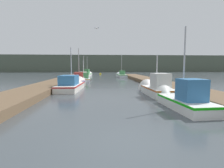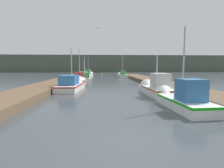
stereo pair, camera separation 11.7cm
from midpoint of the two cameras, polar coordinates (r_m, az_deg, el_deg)
The scene contains 17 objects.
ground_plane at distance 4.91m, azimuth 6.27°, elevation -19.64°, with size 200.00×200.00×0.00m.
dock_left at distance 21.11m, azimuth -17.66°, elevation 0.28°, with size 2.88×40.00×0.45m.
dock_right at distance 21.54m, azimuth 14.75°, elevation 0.46°, with size 2.88×40.00×0.45m.
distant_shore_ridge at distance 77.41m, azimuth -2.90°, elevation 6.58°, with size 120.00×16.00×6.80m.
fishing_boat_0 at distance 9.72m, azimuth 21.84°, elevation -4.55°, with size 1.61×4.52×4.48m.
fishing_boat_1 at distance 13.59m, azimuth 14.29°, elevation -1.29°, with size 1.62×4.65×3.35m.
fishing_boat_2 at distance 16.86m, azimuth -12.48°, elevation -0.13°, with size 2.02×6.35×4.40m.
fishing_boat_3 at distance 21.98m, azimuth -10.31°, elevation 1.26°, with size 1.76×5.37×4.68m.
fishing_boat_4 at distance 26.68m, azimuth -8.93°, elevation 1.81°, with size 2.27×5.75×3.67m.
fishing_boat_5 at distance 30.82m, azimuth -8.75°, elevation 2.42°, with size 1.54×5.29×4.32m.
fishing_boat_6 at distance 35.53m, azimuth 3.44°, elevation 2.93°, with size 1.58×6.27×4.94m.
fishing_boat_7 at distance 39.39m, azimuth -7.62°, elevation 3.26°, with size 1.98×5.92×4.70m.
mooring_piling_0 at distance 38.20m, azimuth 4.29°, elevation 3.44°, with size 0.35×0.35×1.29m.
mooring_piling_1 at distance 16.98m, azimuth 15.02°, elevation 0.20°, with size 0.27×0.27×1.08m.
mooring_piling_2 at distance 41.75m, azimuth -8.79°, elevation 3.36°, with size 0.28×0.28×0.97m.
channel_buoy at distance 47.29m, azimuth -3.43°, elevation 3.28°, with size 0.59×0.59×1.09m.
seagull_lead at distance 18.55m, azimuth -4.71°, elevation 17.67°, with size 0.53×0.38×0.12m.
Camera 2 is at (-0.71, -4.38, 2.09)m, focal length 28.00 mm.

